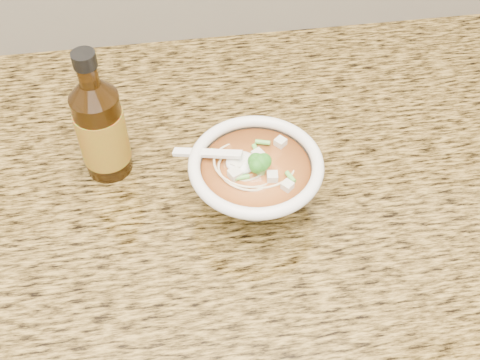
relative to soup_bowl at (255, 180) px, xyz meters
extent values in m
cube|color=#371B10|center=(-0.10, 0.06, -0.51)|extent=(4.00, 0.65, 0.86)
cube|color=olive|center=(-0.10, 0.06, -0.06)|extent=(4.00, 0.68, 0.04)
cylinder|color=white|center=(0.00, 0.00, -0.04)|extent=(0.07, 0.07, 0.01)
torus|color=white|center=(0.00, 0.00, 0.03)|extent=(0.17, 0.17, 0.02)
torus|color=beige|center=(-0.01, 0.00, 0.02)|extent=(0.11, 0.11, 0.00)
torus|color=beige|center=(0.01, 0.01, 0.02)|extent=(0.08, 0.08, 0.00)
torus|color=beige|center=(0.00, 0.00, 0.02)|extent=(0.07, 0.07, 0.00)
torus|color=beige|center=(0.00, -0.02, 0.02)|extent=(0.12, 0.12, 0.00)
torus|color=beige|center=(-0.01, 0.01, 0.02)|extent=(0.07, 0.07, 0.00)
torus|color=beige|center=(0.00, 0.01, 0.02)|extent=(0.10, 0.10, 0.00)
torus|color=beige|center=(0.02, -0.01, 0.02)|extent=(0.04, 0.04, 0.00)
cube|color=silver|center=(0.00, 0.02, 0.03)|extent=(0.02, 0.02, 0.01)
cube|color=silver|center=(-0.03, -0.02, 0.03)|extent=(0.02, 0.02, 0.01)
cube|color=silver|center=(0.02, 0.03, 0.03)|extent=(0.02, 0.02, 0.01)
cube|color=silver|center=(-0.05, -0.02, 0.03)|extent=(0.02, 0.02, 0.01)
cube|color=silver|center=(0.03, 0.02, 0.03)|extent=(0.02, 0.02, 0.01)
cube|color=silver|center=(-0.03, 0.00, 0.03)|extent=(0.02, 0.02, 0.01)
ellipsoid|color=#196014|center=(0.00, -0.01, 0.04)|extent=(0.03, 0.03, 0.03)
cylinder|color=#68C74C|center=(0.02, 0.02, 0.03)|extent=(0.02, 0.01, 0.01)
cylinder|color=#68C74C|center=(0.04, -0.02, 0.03)|extent=(0.01, 0.02, 0.01)
cylinder|color=#68C74C|center=(0.05, 0.01, 0.03)|extent=(0.01, 0.02, 0.01)
cylinder|color=#68C74C|center=(-0.02, -0.01, 0.03)|extent=(0.02, 0.01, 0.01)
cylinder|color=#68C74C|center=(0.04, -0.03, 0.03)|extent=(0.01, 0.02, 0.01)
ellipsoid|color=white|center=(-0.02, 0.01, 0.03)|extent=(0.04, 0.04, 0.01)
cube|color=white|center=(-0.06, 0.02, 0.03)|extent=(0.09, 0.05, 0.02)
cylinder|color=#3C2108|center=(-0.19, 0.09, 0.02)|extent=(0.07, 0.07, 0.13)
cylinder|color=#3C2108|center=(-0.19, 0.09, 0.12)|extent=(0.03, 0.03, 0.03)
cylinder|color=black|center=(-0.19, 0.09, 0.15)|extent=(0.03, 0.03, 0.02)
cylinder|color=red|center=(-0.19, 0.09, 0.02)|extent=(0.07, 0.07, 0.08)
camera|label=1|loc=(-0.09, -0.49, 0.58)|focal=45.00mm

